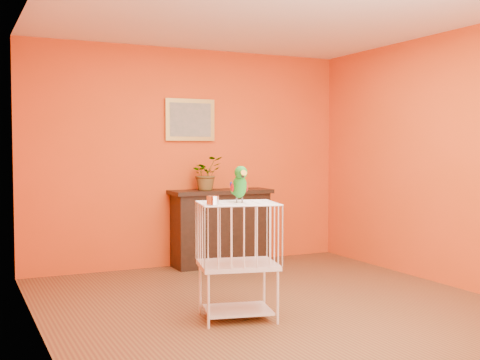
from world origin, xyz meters
TOP-DOWN VIEW (x-y plane):
  - ground at (0.00, 0.00)m, footprint 4.50×4.50m
  - room_shell at (0.00, 0.00)m, footprint 4.50×4.50m
  - console_cabinet at (0.32, 2.03)m, footprint 1.23×0.44m
  - potted_plant at (0.13, 1.98)m, footprint 0.43×0.46m
  - framed_picture at (0.00, 2.22)m, footprint 0.62×0.04m
  - birdcage at (-0.47, -0.13)m, footprint 0.72×0.61m
  - feed_cup at (-0.75, -0.24)m, footprint 0.10×0.10m
  - parrot at (-0.45, -0.11)m, footprint 0.15×0.27m

SIDE VIEW (x-z plane):
  - ground at x=0.00m, z-range 0.00..0.00m
  - console_cabinet at x=0.32m, z-range 0.00..0.91m
  - birdcage at x=-0.47m, z-range 0.02..0.98m
  - feed_cup at x=-0.75m, z-range 0.97..1.04m
  - potted_plant at x=0.13m, z-range 0.91..1.22m
  - parrot at x=-0.45m, z-range 0.97..1.27m
  - room_shell at x=0.00m, z-range -0.67..3.83m
  - framed_picture at x=0.00m, z-range 1.50..2.00m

